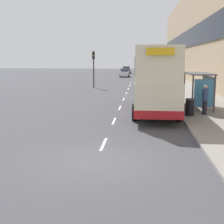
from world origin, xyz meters
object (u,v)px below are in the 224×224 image
bus_shelter (202,84)px  traffic_light_far_kerb (94,63)px  car_0 (151,76)px  pedestrian_at_shelter (205,99)px  car_2 (145,72)px  car_1 (126,70)px  double_decker_bus_near (155,78)px  litter_bin (190,107)px  car_3 (125,73)px

bus_shelter → traffic_light_far_kerb: 19.56m
car_0 → pedestrian_at_shelter: size_ratio=2.23×
bus_shelter → car_2: bearing=94.0°
pedestrian_at_shelter → car_1: bearing=97.4°
double_decker_bus_near → litter_bin: size_ratio=10.92×
car_2 → double_decker_bus_near: bearing=-90.0°
double_decker_bus_near → car_3: double_decker_bus_near is taller
double_decker_bus_near → litter_bin: 3.52m
double_decker_bus_near → car_1: 58.98m
car_3 → car_1: bearing=-88.5°
car_0 → car_1: 29.19m
litter_bin → traffic_light_far_kerb: traffic_light_far_kerb is taller
bus_shelter → car_0: (-2.65, 29.48, -1.03)m
car_1 → traffic_light_far_kerb: 41.62m
litter_bin → bus_shelter: bearing=67.5°
car_1 → car_0: bearing=100.6°
pedestrian_at_shelter → traffic_light_far_kerb: traffic_light_far_kerb is taller
car_2 → litter_bin: car_2 is taller
car_0 → car_1: size_ratio=1.03×
car_1 → car_2: bearing=114.5°
bus_shelter → car_0: 29.62m
double_decker_bus_near → litter_bin: (2.08, -2.35, -1.62)m
double_decker_bus_near → car_0: double_decker_bus_near is taller
car_2 → car_0: bearing=-87.9°
pedestrian_at_shelter → litter_bin: bearing=-152.4°
bus_shelter → traffic_light_far_kerb: (-10.17, 16.66, 1.21)m
car_0 → double_decker_bus_near: bearing=-91.2°
double_decker_bus_near → car_1: bearing=94.6°
car_1 → car_3: car_1 is taller
car_0 → car_1: bearing=100.6°
bus_shelter → car_1: size_ratio=1.05×
double_decker_bus_near → traffic_light_far_kerb: 18.60m
car_1 → pedestrian_at_shelter: 61.09m
car_0 → pedestrian_at_shelter: (2.43, -31.90, 0.23)m
car_3 → car_0: bearing=112.0°
car_2 → litter_bin: (2.11, -50.79, -0.18)m
car_0 → car_3: same height
bus_shelter → double_decker_bus_near: (-3.30, -0.60, 0.41)m
car_0 → traffic_light_far_kerb: traffic_light_far_kerb is taller
car_2 → traffic_light_far_kerb: size_ratio=0.84×
bus_shelter → car_2: bus_shelter is taller
car_3 → bus_shelter: bearing=100.3°
litter_bin → traffic_light_far_kerb: size_ratio=0.23×
litter_bin → traffic_light_far_kerb: bearing=114.5°
car_2 → car_3: bearing=-125.3°
car_3 → traffic_light_far_kerb: bearing=84.2°
pedestrian_at_shelter → car_3: bearing=99.5°
bus_shelter → car_3: 42.48m
car_3 → traffic_light_far_kerb: (-2.55, -25.11, 2.24)m
car_1 → car_3: size_ratio=0.96×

